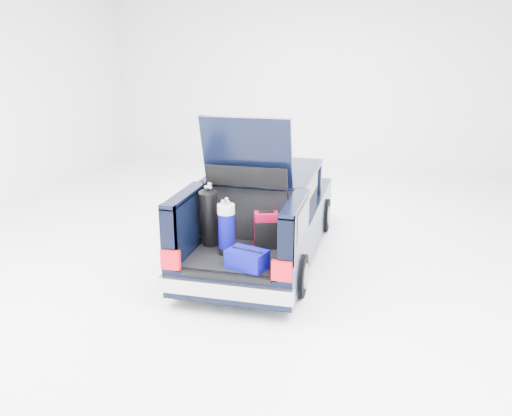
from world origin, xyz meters
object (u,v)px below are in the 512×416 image
(car, at_px, (265,215))
(black_golf_bag, at_px, (209,218))
(red_suitcase, at_px, (266,230))
(blue_golf_bag, at_px, (226,229))
(blue_duffel, at_px, (247,259))

(car, relative_size, black_golf_bag, 4.98)
(black_golf_bag, bearing_deg, car, 66.38)
(car, distance_m, red_suitcase, 1.29)
(car, bearing_deg, blue_golf_bag, -96.40)
(blue_golf_bag, xyz_separation_m, blue_duffel, (0.40, -0.42, -0.24))
(red_suitcase, height_order, blue_golf_bag, blue_golf_bag)
(car, distance_m, blue_golf_bag, 1.63)
(car, xyz_separation_m, blue_golf_bag, (-0.18, -1.59, 0.29))
(car, xyz_separation_m, blue_duffel, (0.22, -2.01, 0.05))
(blue_golf_bag, relative_size, blue_duffel, 1.38)
(red_suitcase, relative_size, black_golf_bag, 0.59)
(red_suitcase, distance_m, blue_golf_bag, 0.60)
(blue_golf_bag, bearing_deg, blue_duffel, -30.95)
(car, bearing_deg, red_suitcase, -76.22)
(black_golf_bag, relative_size, blue_golf_bag, 1.16)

